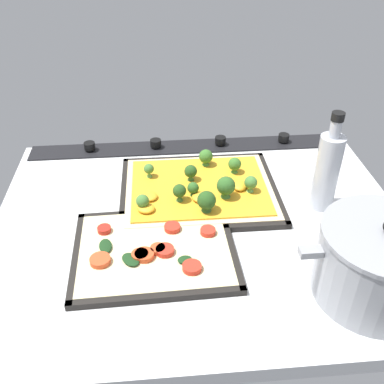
% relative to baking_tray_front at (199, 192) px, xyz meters
% --- Properties ---
extents(ground_plane, '(0.84, 0.69, 0.03)m').
position_rel_baking_tray_front_xyz_m(ground_plane, '(0.01, 0.10, -0.02)').
color(ground_plane, silver).
extents(stove_control_panel, '(0.80, 0.07, 0.03)m').
position_rel_baking_tray_front_xyz_m(stove_control_panel, '(0.01, -0.21, 0.00)').
color(stove_control_panel, black).
rests_on(stove_control_panel, ground_plane).
extents(baking_tray_front, '(0.34, 0.28, 0.01)m').
position_rel_baking_tray_front_xyz_m(baking_tray_front, '(0.00, 0.00, 0.00)').
color(baking_tray_front, black).
rests_on(baking_tray_front, ground_plane).
extents(broccoli_pizza, '(0.32, 0.26, 0.06)m').
position_rel_baking_tray_front_xyz_m(broccoli_pizza, '(-0.00, 0.01, 0.02)').
color(broccoli_pizza, beige).
rests_on(broccoli_pizza, baking_tray_front).
extents(baking_tray_back, '(0.30, 0.25, 0.01)m').
position_rel_baking_tray_front_xyz_m(baking_tray_back, '(0.10, 0.19, 0.00)').
color(baking_tray_back, black).
rests_on(baking_tray_back, ground_plane).
extents(veggie_pizza_back, '(0.28, 0.22, 0.02)m').
position_rel_baking_tray_front_xyz_m(veggie_pizza_back, '(0.10, 0.19, 0.01)').
color(veggie_pizza_back, beige).
rests_on(veggie_pizza_back, baking_tray_back).
extents(cooking_pot, '(0.27, 0.20, 0.15)m').
position_rel_baking_tray_front_xyz_m(cooking_pot, '(-0.26, 0.31, 0.06)').
color(cooking_pot, gray).
rests_on(cooking_pot, ground_plane).
extents(oil_bottle, '(0.05, 0.05, 0.22)m').
position_rel_baking_tray_front_xyz_m(oil_bottle, '(-0.25, 0.07, 0.09)').
color(oil_bottle, '#B7BCC6').
rests_on(oil_bottle, ground_plane).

